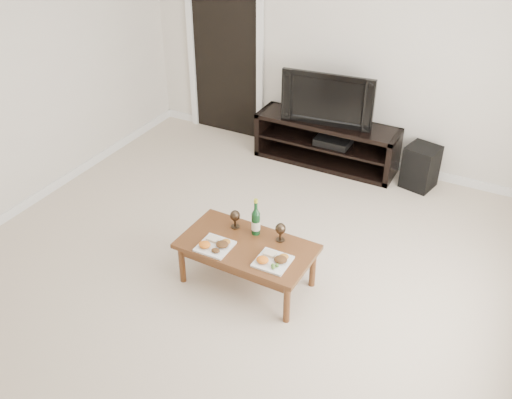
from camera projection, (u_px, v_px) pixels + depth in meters
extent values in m
plane|color=beige|center=(224.00, 289.00, 4.96)|extent=(5.50, 5.50, 0.00)
cube|color=silver|center=(347.00, 51.00, 6.32)|extent=(5.00, 0.04, 2.60)
cube|color=black|center=(225.00, 55.00, 7.05)|extent=(0.90, 0.02, 2.05)
cube|color=black|center=(326.00, 143.00, 6.69)|extent=(1.67, 0.45, 0.55)
imported|color=black|center=(329.00, 97.00, 6.38)|extent=(1.06, 0.25, 0.60)
cube|color=black|center=(333.00, 141.00, 6.62)|extent=(0.40, 0.30, 0.08)
cube|color=black|center=(421.00, 167.00, 6.27)|extent=(0.39, 0.39, 0.49)
cube|color=brown|center=(247.00, 264.00, 4.91)|extent=(1.15, 0.65, 0.42)
cube|color=white|center=(215.00, 244.00, 4.75)|extent=(0.27, 0.27, 0.07)
cube|color=white|center=(273.00, 259.00, 4.58)|extent=(0.27, 0.27, 0.07)
cylinder|color=#103A1A|center=(256.00, 217.00, 4.84)|extent=(0.07, 0.07, 0.35)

